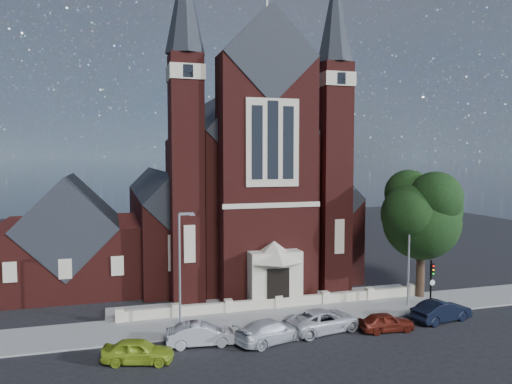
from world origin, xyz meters
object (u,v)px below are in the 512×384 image
church (229,191)px  street_lamp_left (181,263)px  car_white_suv (323,320)px  parish_hall (70,243)px  street_lamp_right (410,249)px  car_navy (441,311)px  street_tree (425,216)px  car_silver_a (201,334)px  car_lime_van (138,351)px  car_dark_red (386,322)px  car_silver_b (271,331)px  traffic_signal (432,279)px

church → street_lamp_left: bearing=-112.7°
car_white_suv → parish_hall: bearing=33.4°
car_white_suv → church: bearing=-8.4°
street_lamp_right → car_navy: size_ratio=1.75×
street_tree → car_silver_a: size_ratio=2.47×
street_lamp_right → car_white_suv: bearing=-160.1°
church → street_tree: (12.60, -17.23, -1.23)m
car_lime_van → car_silver_a: (3.94, 1.63, 0.01)m
parish_hall → car_dark_red: size_ratio=3.23×
car_silver_b → car_lime_van: bearing=77.0°
traffic_signal → car_navy: bearing=-107.1°
traffic_signal → car_white_suv: 9.99m
car_lime_van → car_navy: car_navy is taller
street_lamp_right → car_dark_red: (-4.67, -4.40, -3.95)m
street_tree → car_navy: bearing=-112.6°
parish_hall → street_tree: bearing=-23.3°
parish_hall → street_lamp_left: (8.09, -14.00, 0.59)m
car_silver_a → car_dark_red: 12.63m
car_silver_b → car_dark_red: size_ratio=1.32×
car_lime_van → street_lamp_right: bearing=-60.7°
traffic_signal → car_lime_van: 22.44m
car_silver_a → car_dark_red: size_ratio=1.14×
church → street_lamp_left: 20.84m
church → parish_hall: church is taller
traffic_signal → car_dark_red: (-5.58, -2.83, -1.94)m
car_silver_a → car_navy: car_navy is taller
church → street_tree: 21.38m
street_lamp_left → traffic_signal: 19.08m
street_lamp_left → car_dark_red: street_lamp_left is taller
church → traffic_signal: church is taller
parish_hall → street_lamp_left: 16.18m
street_lamp_left → car_lime_van: 7.07m
church → car_silver_a: bearing=-107.8°
street_tree → car_dark_red: size_ratio=2.83×
traffic_signal → car_silver_b: bearing=-169.7°
traffic_signal → car_silver_a: 18.35m
car_silver_a → car_white_suv: bearing=-84.2°
street_lamp_right → car_navy: street_lamp_right is taller
church → car_silver_b: size_ratio=6.99×
car_silver_b → traffic_signal: bearing=-98.9°
street_lamp_right → car_silver_b: (-12.80, -4.06, -3.87)m
traffic_signal → car_silver_b: traffic_signal is taller
parish_hall → car_white_suv: (17.31, -17.18, -3.25)m
street_tree → car_lime_van: (-23.70, -6.67, -6.26)m
car_silver_a → car_silver_b: size_ratio=0.87×
church → street_lamp_left: size_ratio=4.31×
car_lime_van → car_dark_red: size_ratio=1.09×
parish_hall → street_lamp_right: bearing=-28.2°
street_lamp_left → car_navy: 19.02m
car_silver_b → car_white_suv: (4.02, 0.88, 0.03)m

